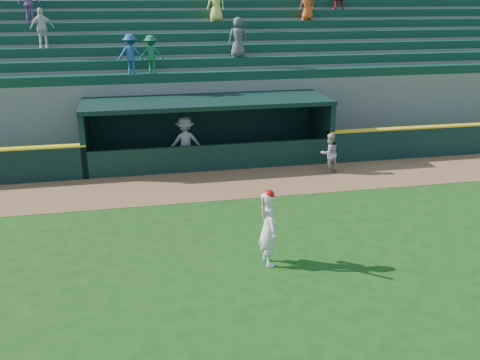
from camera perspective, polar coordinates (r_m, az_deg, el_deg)
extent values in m
plane|color=#164110|center=(14.09, 1.33, -7.11)|extent=(120.00, 120.00, 0.00)
cube|color=brown|center=(18.52, -2.08, -0.48)|extent=(40.00, 3.00, 0.01)
imported|color=#A2A29D|center=(19.88, 9.51, 2.87)|extent=(0.82, 0.70, 1.47)
imported|color=#9C9B97|center=(20.27, -5.86, 4.03)|extent=(1.28, 0.77, 1.93)
cube|color=slate|center=(21.14, -3.36, 2.07)|extent=(9.00, 2.60, 0.04)
cube|color=black|center=(20.70, -16.15, 4.22)|extent=(0.20, 2.60, 2.30)
cube|color=black|center=(21.95, 8.60, 5.59)|extent=(0.20, 2.60, 2.30)
cube|color=black|center=(22.08, -3.93, 5.85)|extent=(9.40, 0.20, 2.30)
cube|color=black|center=(20.56, -3.49, 8.36)|extent=(9.40, 2.80, 0.16)
cube|color=black|center=(19.84, -2.87, 2.38)|extent=(9.00, 0.16, 1.00)
cube|color=brown|center=(21.83, -3.69, 3.26)|extent=(8.40, 0.45, 0.10)
cube|color=slate|center=(22.52, -4.13, 6.91)|extent=(34.00, 0.85, 2.91)
cube|color=#0F3828|center=(22.11, -4.19, 10.98)|extent=(34.00, 0.60, 0.36)
cube|color=slate|center=(23.30, -4.43, 7.88)|extent=(34.00, 0.85, 3.36)
cube|color=#0F3828|center=(22.89, -4.51, 12.39)|extent=(34.00, 0.60, 0.36)
cube|color=slate|center=(24.09, -4.71, 8.79)|extent=(34.00, 0.85, 3.81)
cube|color=#0F3828|center=(23.68, -4.82, 13.71)|extent=(34.00, 0.60, 0.36)
cube|color=slate|center=(24.88, -4.98, 9.65)|extent=(34.00, 0.85, 4.26)
cube|color=#0F3828|center=(24.48, -5.10, 14.94)|extent=(34.00, 0.60, 0.36)
cube|color=slate|center=(25.68, -5.23, 10.45)|extent=(34.00, 0.85, 4.71)
cube|color=#0F3828|center=(25.30, -5.38, 16.09)|extent=(34.00, 0.60, 0.36)
cube|color=slate|center=(26.48, -5.47, 11.20)|extent=(34.00, 0.85, 5.16)
cube|color=#0F3828|center=(26.12, -5.63, 17.17)|extent=(34.00, 0.60, 0.36)
cube|color=slate|center=(27.29, -5.69, 11.91)|extent=(34.00, 0.85, 5.61)
cube|color=#0F3828|center=(26.95, -5.88, 18.18)|extent=(34.00, 0.60, 0.36)
cube|color=slate|center=(27.85, -5.82, 12.05)|extent=(34.50, 0.30, 5.61)
imported|color=#E44C19|center=(26.50, 7.21, 18.22)|extent=(0.85, 0.65, 1.54)
imported|color=silver|center=(23.68, -20.33, 14.97)|extent=(0.98, 0.56, 1.56)
imported|color=#16653B|center=(21.85, -9.45, 13.08)|extent=(0.96, 0.58, 1.46)
imported|color=#E0E250|center=(25.45, -2.58, 18.38)|extent=(0.83, 0.58, 1.60)
imported|color=#9C5EA1|center=(25.42, -21.58, 17.11)|extent=(0.96, 0.46, 1.58)
imported|color=#244D84|center=(21.83, -11.59, 13.02)|extent=(0.99, 0.59, 1.51)
imported|color=#4C4C4C|center=(23.09, -0.22, 14.99)|extent=(0.81, 0.53, 1.63)
imported|color=white|center=(12.88, 3.03, -5.20)|extent=(0.53, 0.73, 1.86)
sphere|color=red|center=(12.55, 3.10, -1.63)|extent=(0.27, 0.27, 0.27)
cylinder|color=tan|center=(12.40, 2.54, -3.04)|extent=(0.23, 0.50, 0.76)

